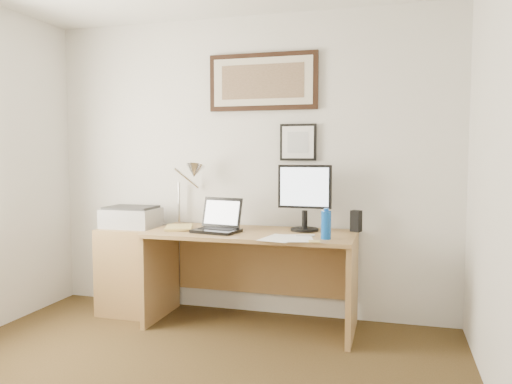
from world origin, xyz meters
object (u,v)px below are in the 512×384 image
(water_bottle, at_px, (326,225))
(book, at_px, (166,228))
(desk, at_px, (254,259))
(lcd_monitor, at_px, (305,194))
(side_cabinet, at_px, (132,270))
(laptop, at_px, (218,224))
(printer, at_px, (131,217))

(water_bottle, bearing_deg, book, 174.59)
(water_bottle, height_order, book, water_bottle)
(desk, xyz_separation_m, lcd_monitor, (0.39, 0.07, 0.53))
(book, bearing_deg, water_bottle, -5.41)
(side_cabinet, bearing_deg, desk, 1.89)
(book, relative_size, lcd_monitor, 0.56)
(book, height_order, lcd_monitor, lcd_monitor)
(laptop, bearing_deg, side_cabinet, 173.08)
(side_cabinet, xyz_separation_m, laptop, (0.82, -0.10, 0.44))
(side_cabinet, bearing_deg, water_bottle, -7.54)
(side_cabinet, xyz_separation_m, lcd_monitor, (1.46, 0.10, 0.68))
(laptop, distance_m, lcd_monitor, 0.71)
(side_cabinet, xyz_separation_m, water_bottle, (1.67, -0.22, 0.49))
(book, bearing_deg, laptop, -0.19)
(water_bottle, distance_m, book, 1.32)
(desk, height_order, printer, printer)
(printer, bearing_deg, laptop, -9.35)
(side_cabinet, bearing_deg, laptop, -6.92)
(lcd_monitor, bearing_deg, water_bottle, -56.74)
(book, height_order, desk, book)
(lcd_monitor, bearing_deg, printer, -177.50)
(side_cabinet, relative_size, book, 2.52)
(side_cabinet, relative_size, water_bottle, 3.63)
(lcd_monitor, bearing_deg, laptop, -162.52)
(lcd_monitor, distance_m, printer, 1.50)
(side_cabinet, distance_m, lcd_monitor, 1.61)
(water_bottle, distance_m, printer, 1.72)
(side_cabinet, height_order, printer, printer)
(water_bottle, distance_m, lcd_monitor, 0.43)
(side_cabinet, distance_m, desk, 1.08)
(side_cabinet, distance_m, laptop, 0.93)
(printer, bearing_deg, side_cabinet, -59.91)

